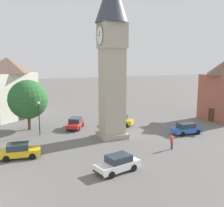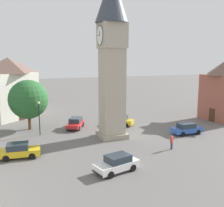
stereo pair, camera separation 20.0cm
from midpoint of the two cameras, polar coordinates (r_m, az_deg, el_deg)
The scene contains 11 objects.
ground_plane at distance 34.44m, azimuth 0.17°, elevation -7.19°, with size 200.00×200.00×0.00m, color #605E5B.
clock_tower at distance 32.96m, azimuth 0.18°, elevation 12.89°, with size 4.12×4.12×20.27m.
car_blue_kerb at distance 39.98m, azimuth 1.81°, elevation -3.64°, with size 3.84×4.30×1.53m.
car_silver_kerb at distance 36.88m, azimuth 15.94°, elevation -5.19°, with size 1.86×4.15×1.53m.
car_red_corner at distance 38.68m, azimuth -7.71°, elevation -4.20°, with size 4.44×3.38×1.53m.
car_white_side at distance 24.28m, azimuth 1.31°, elevation -12.77°, with size 2.72×4.43×1.53m.
car_black_far at distance 28.96m, azimuth -19.19°, elevation -9.53°, with size 2.11×4.27×1.53m.
pedestrian at distance 30.40m, azimuth 12.93°, elevation -7.80°, with size 0.35×0.52×1.69m.
tree at distance 38.85m, azimuth -17.41°, elevation 0.85°, with size 5.49×5.49×7.07m.
building_terrace_right at distance 47.21m, azimuth -21.12°, elevation 3.20°, with size 9.68×10.13×10.12m.
lamp_post at distance 35.75m, azimuth -15.27°, elevation -1.86°, with size 0.36×0.36×4.49m.
Camera 2 is at (-30.84, 11.51, 10.12)m, focal length 42.49 mm.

